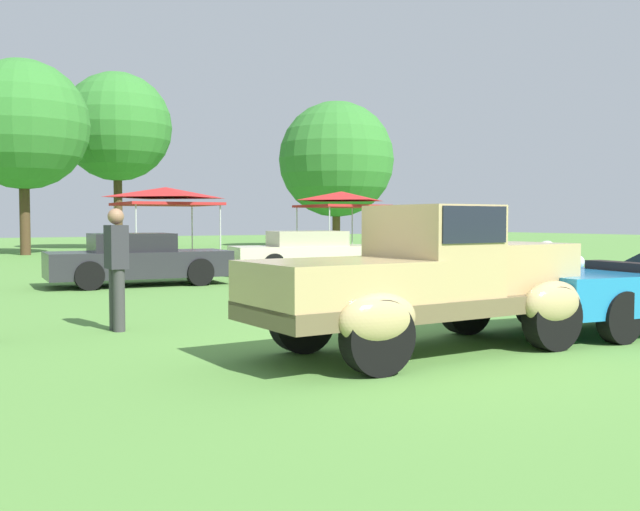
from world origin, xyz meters
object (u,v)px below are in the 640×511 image
Objects in this scene: show_car_cream at (312,253)px; spectator_far_side at (116,265)px; canopy_tent_center_field at (166,195)px; show_car_charcoal at (138,260)px; canopy_tent_right_field at (342,198)px; show_car_burgundy at (462,251)px; feature_pickup_truck at (427,278)px.

show_car_cream is 2.85× the size of spectator_far_side.
spectator_far_side is 0.51× the size of canopy_tent_center_field.
show_car_charcoal is 0.88× the size of show_car_cream.
canopy_tent_right_field is (5.57, 7.64, 1.82)m from show_car_cream.
canopy_tent_center_field reaches higher than show_car_burgundy.
show_car_charcoal is 1.28× the size of canopy_tent_center_field.
show_car_charcoal is 1.39× the size of canopy_tent_right_field.
show_car_cream is at bearing 168.02° from show_car_burgundy.
feature_pickup_truck is 0.92× the size of show_car_cream.
canopy_tent_right_field is at bearing 61.60° from feature_pickup_truck.
show_car_cream and show_car_burgundy have the same top height.
canopy_tent_right_field is (10.82, 8.73, 1.82)m from show_car_charcoal.
spectator_far_side is 16.24m from canopy_tent_center_field.
show_car_charcoal is at bearing 72.72° from spectator_far_side.
canopy_tent_center_field is at bearing -178.36° from canopy_tent_right_field.
show_car_cream is at bearing 11.70° from show_car_charcoal.
show_car_cream is (5.25, 1.09, 0.00)m from show_car_charcoal.
show_car_charcoal is 9.91m from show_car_burgundy.
feature_pickup_truck is 13.76m from show_car_burgundy.
show_car_charcoal is (-0.65, 10.08, -0.27)m from feature_pickup_truck.
show_car_charcoal is 5.36m from show_car_cream.
spectator_far_side is at bearing -150.39° from show_car_burgundy.
spectator_far_side is at bearing 129.17° from feature_pickup_truck.
show_car_burgundy is at bearing -52.01° from canopy_tent_center_field.
canopy_tent_right_field is at bearing 83.94° from show_car_burgundy.
show_car_charcoal is 7.04m from spectator_far_side.
spectator_far_side reaches higher than show_car_charcoal.
canopy_tent_center_field is (-1.92, 7.43, 1.82)m from show_car_cream.
spectator_far_side reaches higher than show_car_cream.
feature_pickup_truck is at bearing -118.40° from canopy_tent_right_field.
canopy_tent_center_field reaches higher than show_car_cream.
canopy_tent_right_field is (12.91, 15.45, 1.51)m from spectator_far_side.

